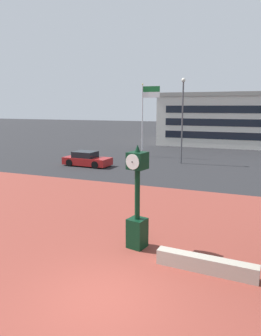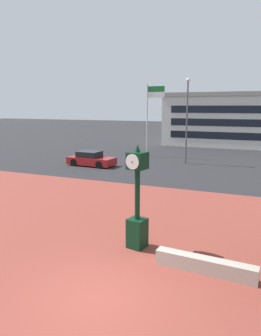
# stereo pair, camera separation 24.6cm
# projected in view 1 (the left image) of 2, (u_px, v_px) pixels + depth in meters

# --- Properties ---
(ground_plane) EXTENTS (200.00, 200.00, 0.00)m
(ground_plane) POSITION_uv_depth(u_px,v_px,m) (101.00, 299.00, 8.74)
(ground_plane) COLOR #262628
(plaza_brick_paving) EXTENTS (44.00, 16.40, 0.01)m
(plaza_brick_paving) POSITION_uv_depth(u_px,v_px,m) (149.00, 240.00, 12.58)
(plaza_brick_paving) COLOR brown
(plaza_brick_paving) RESTS_ON ground
(planter_wall) EXTENTS (3.22, 0.60, 0.50)m
(planter_wall) POSITION_uv_depth(u_px,v_px,m) (206.00, 264.00, 10.13)
(planter_wall) COLOR #ADA393
(planter_wall) RESTS_ON ground
(street_clock) EXTENTS (0.74, 0.77, 3.87)m
(street_clock) POSITION_uv_depth(u_px,v_px,m) (137.00, 205.00, 11.65)
(street_clock) COLOR black
(street_clock) RESTS_ON ground
(car_street_near) EXTENTS (4.27, 2.06, 1.28)m
(car_street_near) POSITION_uv_depth(u_px,v_px,m) (87.00, 159.00, 28.14)
(car_street_near) COLOR maroon
(car_street_near) RESTS_ON ground
(flagpole_primary) EXTENTS (1.89, 0.14, 7.44)m
(flagpole_primary) POSITION_uv_depth(u_px,v_px,m) (145.00, 112.00, 32.58)
(flagpole_primary) COLOR silver
(flagpole_primary) RESTS_ON ground
(civic_building) EXTENTS (26.05, 14.42, 6.92)m
(civic_building) POSITION_uv_depth(u_px,v_px,m) (260.00, 119.00, 43.95)
(civic_building) COLOR beige
(civic_building) RESTS_ON ground
(street_lamp_post) EXTENTS (0.36, 0.36, 7.64)m
(street_lamp_post) POSITION_uv_depth(u_px,v_px,m) (182.00, 113.00, 28.58)
(street_lamp_post) COLOR #4C4C51
(street_lamp_post) RESTS_ON ground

